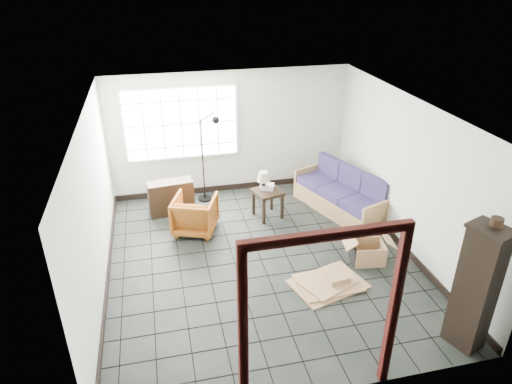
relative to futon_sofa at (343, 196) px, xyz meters
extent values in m
plane|color=black|center=(-1.99, -1.31, -0.33)|extent=(5.50, 5.50, 0.00)
cube|color=silver|center=(-1.99, 1.44, 0.97)|extent=(5.00, 0.02, 2.60)
cube|color=silver|center=(-1.99, -4.06, 0.97)|extent=(5.00, 0.02, 2.60)
cube|color=silver|center=(-4.49, -1.31, 0.97)|extent=(0.02, 5.50, 2.60)
cube|color=silver|center=(0.51, -1.31, 0.97)|extent=(0.02, 5.50, 2.60)
cube|color=white|center=(-1.99, -1.31, 2.27)|extent=(5.00, 5.50, 0.02)
cube|color=black|center=(-1.99, 1.42, -0.27)|extent=(4.95, 0.03, 0.12)
cube|color=black|center=(-4.47, -1.31, -0.27)|extent=(0.03, 5.45, 0.12)
cube|color=black|center=(0.49, -1.31, -0.27)|extent=(0.03, 5.45, 0.12)
cube|color=silver|center=(-2.99, 1.40, 1.27)|extent=(2.32, 0.06, 1.52)
cube|color=white|center=(-2.99, 1.36, 1.27)|extent=(2.20, 0.02, 1.40)
cube|color=#360E0C|center=(-2.84, -4.01, 0.72)|extent=(0.10, 0.08, 2.10)
cube|color=#360E0C|center=(-1.14, -4.01, 0.72)|extent=(0.10, 0.08, 2.10)
cube|color=#360E0C|center=(-1.99, -4.01, 1.82)|extent=(1.80, 0.08, 0.10)
cube|color=#946843|center=(-0.06, -0.02, -0.15)|extent=(1.38, 2.06, 0.34)
cube|color=#946843|center=(0.28, -0.95, -0.02)|extent=(0.74, 0.32, 0.61)
cube|color=#946843|center=(-0.40, 0.90, -0.02)|extent=(0.74, 0.32, 0.61)
cube|color=#946843|center=(0.26, 0.10, 0.20)|extent=(0.73, 1.83, 0.67)
cube|color=#221C46|center=(0.14, -0.62, 0.10)|extent=(0.86, 0.81, 0.15)
cube|color=#221C46|center=(0.40, -0.53, 0.33)|extent=(0.34, 0.62, 0.50)
cube|color=#221C46|center=(-0.08, -0.03, 0.10)|extent=(0.86, 0.81, 0.15)
cube|color=#221C46|center=(0.18, 0.07, 0.33)|extent=(0.34, 0.62, 0.50)
cube|color=#221C46|center=(-0.29, 0.57, 0.10)|extent=(0.86, 0.81, 0.15)
cube|color=#221C46|center=(-0.03, 0.66, 0.33)|extent=(0.34, 0.62, 0.50)
imported|color=brown|center=(-2.96, -0.13, 0.06)|extent=(0.94, 0.91, 0.77)
cube|color=black|center=(-1.52, 0.10, 0.21)|extent=(0.63, 0.63, 0.06)
cube|color=black|center=(-1.66, -0.16, -0.07)|extent=(0.06, 0.06, 0.51)
cube|color=black|center=(-1.27, -0.04, -0.07)|extent=(0.06, 0.06, 0.51)
cube|color=black|center=(-1.77, 0.24, -0.07)|extent=(0.06, 0.06, 0.51)
cube|color=black|center=(-1.38, 0.35, -0.07)|extent=(0.06, 0.06, 0.51)
cylinder|color=black|center=(-1.59, 0.15, 0.30)|extent=(0.12, 0.12, 0.13)
cylinder|color=black|center=(-1.59, 0.15, 0.42)|extent=(0.03, 0.03, 0.09)
cone|color=beige|center=(-1.59, 0.15, 0.52)|extent=(0.30, 0.30, 0.19)
cube|color=silver|center=(-1.52, 0.17, 0.28)|extent=(0.32, 0.29, 0.09)
cylinder|color=black|center=(-1.64, 0.22, 0.28)|extent=(0.04, 0.06, 0.06)
cylinder|color=black|center=(-2.63, 1.09, -0.31)|extent=(0.36, 0.36, 0.03)
cylinder|color=black|center=(-2.63, 1.09, 0.57)|extent=(0.03, 0.03, 1.74)
cylinder|color=black|center=(-2.49, 1.07, 1.48)|extent=(0.29, 0.10, 0.16)
sphere|color=black|center=(-2.34, 1.05, 1.41)|extent=(0.19, 0.19, 0.16)
cube|color=black|center=(-3.34, 0.68, 0.01)|extent=(0.91, 0.44, 0.68)
cube|color=black|center=(-3.34, 0.68, 0.02)|extent=(0.84, 0.39, 0.03)
cube|color=black|center=(0.16, -3.71, 0.54)|extent=(0.46, 0.52, 1.74)
cube|color=black|center=(0.16, -3.71, 1.41)|extent=(0.51, 0.58, 0.04)
cylinder|color=black|center=(0.22, -3.70, 1.49)|extent=(0.19, 0.19, 0.11)
cube|color=#A87E51|center=(-0.27, -1.74, -0.32)|extent=(0.57, 0.48, 0.02)
cube|color=black|center=(-0.52, -1.70, -0.15)|extent=(0.08, 0.40, 0.35)
cube|color=#A87E51|center=(-0.02, -1.78, -0.15)|extent=(0.08, 0.40, 0.35)
cube|color=#A87E51|center=(-0.30, -1.94, -0.15)|extent=(0.51, 0.10, 0.35)
cube|color=#A87E51|center=(-0.24, -1.54, -0.15)|extent=(0.51, 0.10, 0.35)
cube|color=#A87E51|center=(-0.59, -1.69, 0.08)|extent=(0.25, 0.43, 0.14)
cube|color=#A87E51|center=(0.05, -1.79, 0.08)|extent=(0.25, 0.43, 0.14)
cube|color=#A87E51|center=(-1.13, -2.19, -0.31)|extent=(1.26, 1.04, 0.02)
cube|color=#A87E51|center=(-1.13, -2.19, -0.29)|extent=(1.01, 0.78, 0.02)
cube|color=#A87E51|center=(-1.13, -2.19, -0.27)|extent=(0.99, 0.88, 0.02)
cube|color=#A87E51|center=(-0.99, -2.21, -0.21)|extent=(0.35, 0.29, 0.09)
camera|label=1|loc=(-3.50, -7.47, 4.17)|focal=32.00mm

